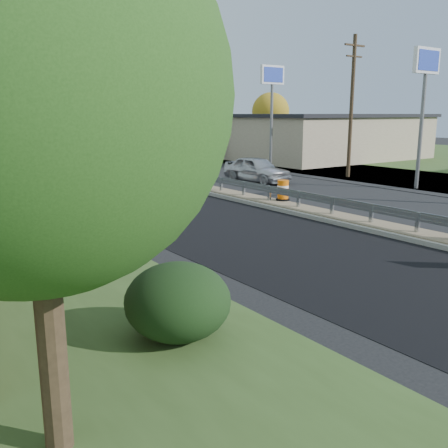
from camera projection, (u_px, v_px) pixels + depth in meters
ground at (332, 219)px, 20.92m from camera, size 140.00×140.00×0.00m
milled_overlay at (131, 197)px, 26.33m from camera, size 7.20×120.00×0.01m
median at (221, 192)px, 27.23m from camera, size 1.60×55.00×0.23m
guardrail at (211, 179)px, 27.89m from camera, size 0.10×46.15×0.72m
retail_building_near at (326, 136)px, 48.26m from camera, size 18.50×12.50×4.27m
pylon_sign_south at (426, 74)px, 27.87m from camera, size 2.20×0.30×7.90m
pylon_sign_mid at (272, 85)px, 38.17m from camera, size 2.20×0.30×7.90m
pylon_sign_north at (179, 91)px, 49.26m from camera, size 2.20×0.30×7.90m
utility_pole_smid at (352, 104)px, 33.53m from camera, size 1.90×0.26×9.40m
utility_pole_nmid at (222, 106)px, 45.42m from camera, size 1.90×0.26×9.40m
utility_pole_north at (146, 108)px, 57.30m from camera, size 1.90×0.26×9.40m
hedge_south at (178, 301)px, 9.73m from camera, size 2.09×2.09×1.52m
hedge_mid at (55, 242)px, 14.20m from camera, size 2.09×2.09×1.52m
hedge_north at (19, 208)px, 19.23m from camera, size 2.09×2.09×1.52m
tree_near_green at (32, 95)px, 5.61m from camera, size 4.62×4.62×6.86m
tree_far_yellow at (270, 112)px, 61.69m from camera, size 4.62×4.62×6.86m
barrel_median_mid at (283, 191)px, 23.97m from camera, size 0.67×0.67×0.98m
barrel_median_far at (150, 168)px, 34.35m from camera, size 0.60×0.60×0.88m
barrel_shoulder_far at (153, 155)px, 47.89m from camera, size 0.56×0.56×0.82m
car_silver at (257, 169)px, 31.93m from camera, size 2.30×4.99×1.66m
car_dark_mid at (148, 152)px, 45.49m from camera, size 2.14×5.21×1.68m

